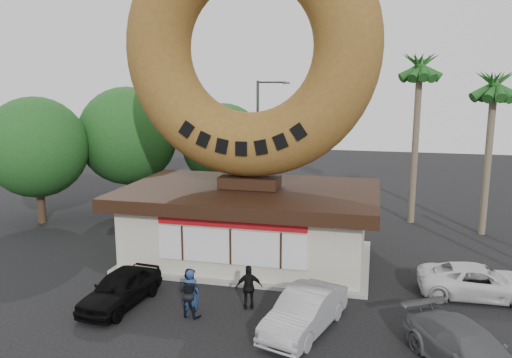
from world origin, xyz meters
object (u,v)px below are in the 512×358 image
object	(u,v)px
car_white	(479,282)
car_black	(121,288)
giant_donut	(249,48)
car_silver	(305,311)
person_left	(190,293)
street_lamp	(260,137)
person_right	(249,287)
car_grey	(468,350)
donut_shop	(250,221)
person_center	(189,292)

from	to	relation	value
car_white	car_black	bearing A→B (deg)	105.29
giant_donut	car_silver	size ratio (longest dim) A/B	2.73
giant_donut	person_left	bearing A→B (deg)	-95.01
giant_donut	street_lamp	distance (m)	11.25
giant_donut	person_right	distance (m)	9.94
car_grey	car_white	world-z (taller)	car_grey
street_lamp	car_grey	world-z (taller)	street_lamp
street_lamp	person_left	bearing A→B (deg)	-85.31
person_right	car_white	size ratio (longest dim) A/B	0.37
car_silver	car_white	size ratio (longest dim) A/B	0.93
giant_donut	person_left	xyz separation A→B (m)	(-0.53, -6.10, -8.44)
person_left	car_black	xyz separation A→B (m)	(-2.76, 0.29, -0.21)
car_black	donut_shop	bearing A→B (deg)	66.26
street_lamp	car_silver	size ratio (longest dim) A/B	1.98
car_black	car_silver	bearing A→B (deg)	3.01
donut_shop	person_center	size ratio (longest dim) A/B	6.55
person_left	car_silver	world-z (taller)	person_left
car_grey	car_white	bearing A→B (deg)	46.41
person_center	car_black	xyz separation A→B (m)	(-2.70, 0.22, -0.21)
person_left	car_silver	distance (m)	3.89
person_left	person_right	size ratio (longest dim) A/B	1.07
person_center	giant_donut	bearing A→B (deg)	-84.86
donut_shop	car_white	bearing A→B (deg)	-12.55
donut_shop	person_right	xyz separation A→B (m)	(1.23, -4.99, -0.97)
giant_donut	car_grey	size ratio (longest dim) A/B	2.54
person_left	car_grey	xyz separation A→B (m)	(8.57, -1.30, -0.23)
donut_shop	giant_donut	world-z (taller)	giant_donut
person_center	car_black	bearing A→B (deg)	6.16
giant_donut	car_silver	bearing A→B (deg)	-61.40
person_left	car_grey	bearing A→B (deg)	161.54
person_center	person_right	bearing A→B (deg)	-140.02
car_silver	street_lamp	bearing A→B (deg)	125.14
donut_shop	person_left	bearing A→B (deg)	-95.02
car_grey	street_lamp	bearing A→B (deg)	89.14
person_right	car_silver	xyz separation A→B (m)	(2.12, -1.14, -0.13)
giant_donut	street_lamp	xyz separation A→B (m)	(-1.86, 10.00, -4.82)
person_left	car_white	distance (m)	10.60
person_left	person_right	world-z (taller)	person_left
donut_shop	car_silver	distance (m)	7.07
street_lamp	person_right	distance (m)	15.76
giant_donut	car_silver	xyz separation A→B (m)	(3.35, -6.15, -8.64)
donut_shop	car_white	size ratio (longest dim) A/B	2.58
person_center	car_silver	distance (m)	3.96
giant_donut	car_white	size ratio (longest dim) A/B	2.54
car_black	car_grey	xyz separation A→B (m)	(11.33, -1.59, -0.01)
person_center	car_white	xyz separation A→B (m)	(9.87, 3.95, -0.25)
person_center	car_silver	bearing A→B (deg)	-170.84
donut_shop	car_black	world-z (taller)	donut_shop
person_right	car_silver	bearing A→B (deg)	134.75
car_black	street_lamp	bearing A→B (deg)	90.69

